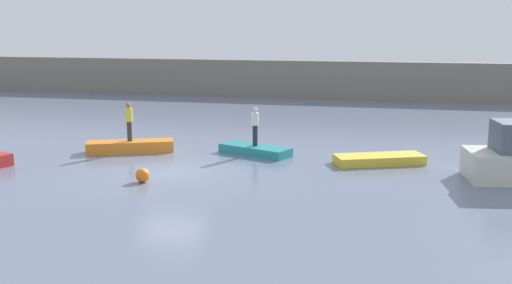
# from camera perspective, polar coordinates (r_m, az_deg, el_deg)

# --- Properties ---
(ground_plane) EXTENTS (120.00, 120.00, 0.00)m
(ground_plane) POSITION_cam_1_polar(r_m,az_deg,el_deg) (24.02, -8.08, -2.78)
(ground_plane) COLOR slate
(embankment_wall) EXTENTS (80.00, 1.20, 2.86)m
(embankment_wall) POSITION_cam_1_polar(r_m,az_deg,el_deg) (47.10, 2.26, 6.00)
(embankment_wall) COLOR gray
(embankment_wall) RESTS_ON ground_plane
(rowboat_orange) EXTENTS (3.94, 2.41, 0.51)m
(rowboat_orange) POSITION_cam_1_polar(r_m,az_deg,el_deg) (27.87, -11.79, -0.40)
(rowboat_orange) COLOR orange
(rowboat_orange) RESTS_ON ground_plane
(rowboat_teal) EXTENTS (3.46, 2.33, 0.38)m
(rowboat_teal) POSITION_cam_1_polar(r_m,az_deg,el_deg) (26.81, -0.09, -0.76)
(rowboat_teal) COLOR teal
(rowboat_teal) RESTS_ON ground_plane
(rowboat_yellow) EXTENTS (3.88, 2.55, 0.37)m
(rowboat_yellow) POSITION_cam_1_polar(r_m,az_deg,el_deg) (25.57, 11.56, -1.61)
(rowboat_yellow) COLOR gold
(rowboat_yellow) RESTS_ON ground_plane
(person_white_shirt) EXTENTS (0.32, 0.32, 1.72)m
(person_white_shirt) POSITION_cam_1_polar(r_m,az_deg,el_deg) (26.59, -0.09, 1.67)
(person_white_shirt) COLOR #232838
(person_white_shirt) RESTS_ON rowboat_teal
(person_yellow_shirt) EXTENTS (0.32, 0.32, 1.73)m
(person_yellow_shirt) POSITION_cam_1_polar(r_m,az_deg,el_deg) (27.66, -11.89, 2.07)
(person_yellow_shirt) COLOR #38332D
(person_yellow_shirt) RESTS_ON rowboat_orange
(mooring_buoy) EXTENTS (0.52, 0.52, 0.52)m
(mooring_buoy) POSITION_cam_1_polar(r_m,az_deg,el_deg) (22.57, -10.67, -3.09)
(mooring_buoy) COLOR orange
(mooring_buoy) RESTS_ON ground_plane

